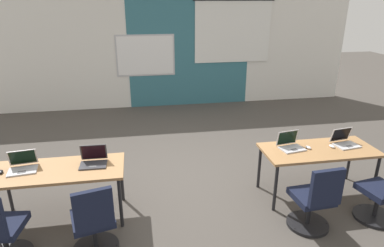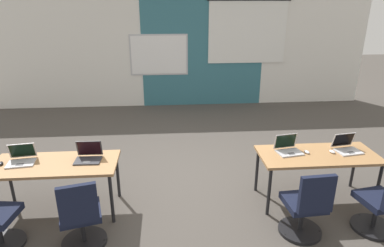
{
  "view_description": "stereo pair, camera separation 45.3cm",
  "coord_description": "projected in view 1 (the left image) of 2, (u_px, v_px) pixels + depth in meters",
  "views": [
    {
      "loc": [
        -0.73,
        -4.49,
        2.7
      ],
      "look_at": [
        0.1,
        0.38,
        0.84
      ],
      "focal_mm": 31.17,
      "sensor_mm": 36.0,
      "label": 1
    },
    {
      "loc": [
        -0.28,
        -4.55,
        2.7
      ],
      "look_at": [
        0.1,
        0.38,
        0.84
      ],
      "focal_mm": 31.17,
      "sensor_mm": 36.0,
      "label": 2
    }
  ],
  "objects": [
    {
      "name": "mouse_near_left_end",
      "position": [
        1.0,
        172.0,
        4.02
      ],
      "size": [
        0.08,
        0.11,
        0.03
      ],
      "color": "black",
      "rests_on": "desk_near_left"
    },
    {
      "name": "ground_plane",
      "position": [
        189.0,
        183.0,
        5.21
      ],
      "size": [
        24.0,
        24.0,
        0.0
      ],
      "color": "#47423D"
    },
    {
      "name": "laptop_near_left_inner",
      "position": [
        93.0,
        160.0,
        4.24
      ],
      "size": [
        0.34,
        0.29,
        0.23
      ],
      "rotation": [
        0.0,
        0.0,
        -0.02
      ],
      "color": "#333338",
      "rests_on": "desk_near_left"
    },
    {
      "name": "mouse_near_right_end",
      "position": [
        332.0,
        146.0,
        4.72
      ],
      "size": [
        0.07,
        0.11,
        0.03
      ],
      "color": "silver",
      "rests_on": "desk_near_right"
    },
    {
      "name": "desk_near_left",
      "position": [
        59.0,
        173.0,
        4.14
      ],
      "size": [
        1.6,
        0.7,
        0.72
      ],
      "color": "#A37547",
      "rests_on": "ground"
    },
    {
      "name": "chair_near_right_inner",
      "position": [
        314.0,
        203.0,
        4.04
      ],
      "size": [
        0.52,
        0.55,
        0.92
      ],
      "rotation": [
        0.0,
        0.0,
        3.21
      ],
      "color": "black",
      "rests_on": "ground"
    },
    {
      "name": "laptop_near_right_end",
      "position": [
        345.0,
        142.0,
        4.8
      ],
      "size": [
        0.37,
        0.34,
        0.23
      ],
      "rotation": [
        0.0,
        0.0,
        0.15
      ],
      "color": "silver",
      "rests_on": "desk_near_right"
    },
    {
      "name": "laptop_near_left_end",
      "position": [
        23.0,
        166.0,
        4.1
      ],
      "size": [
        0.37,
        0.34,
        0.23
      ],
      "rotation": [
        0.0,
        0.0,
        0.14
      ],
      "color": "#B7B7BC",
      "rests_on": "desk_near_left"
    },
    {
      "name": "laptop_near_right_inner",
      "position": [
        290.0,
        145.0,
        4.69
      ],
      "size": [
        0.37,
        0.32,
        0.24
      ],
      "rotation": [
        0.0,
        0.0,
        0.17
      ],
      "color": "#B7B7BC",
      "rests_on": "desk_near_right"
    },
    {
      "name": "desk_near_right",
      "position": [
        318.0,
        153.0,
        4.7
      ],
      "size": [
        1.6,
        0.7,
        0.72
      ],
      "color": "#A37547",
      "rests_on": "ground"
    },
    {
      "name": "chair_near_left_inner",
      "position": [
        94.0,
        226.0,
        3.63
      ],
      "size": [
        0.53,
        0.59,
        0.92
      ],
      "rotation": [
        0.0,
        0.0,
        3.39
      ],
      "color": "black",
      "rests_on": "ground"
    },
    {
      "name": "mouse_near_right_inner",
      "position": [
        308.0,
        147.0,
        4.68
      ],
      "size": [
        0.08,
        0.11,
        0.03
      ],
      "color": "silver",
      "rests_on": "desk_near_right"
    },
    {
      "name": "chair_near_right_end",
      "position": [
        384.0,
        196.0,
        4.18
      ],
      "size": [
        0.52,
        0.57,
        0.92
      ],
      "rotation": [
        0.0,
        0.0,
        3.31
      ],
      "color": "black",
      "rests_on": "ground"
    },
    {
      "name": "back_wall_assembly",
      "position": [
        164.0,
        52.0,
        8.59
      ],
      "size": [
        10.0,
        0.27,
        2.8
      ],
      "color": "silver",
      "rests_on": "ground"
    }
  ]
}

